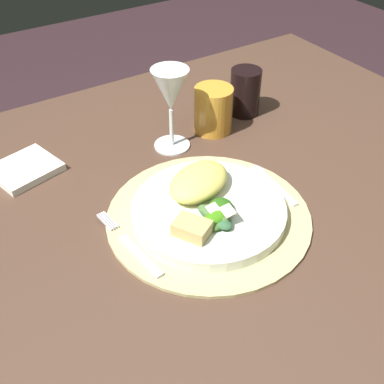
{
  "coord_description": "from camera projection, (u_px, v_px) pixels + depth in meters",
  "views": [
    {
      "loc": [
        -0.32,
        -0.5,
        1.29
      ],
      "look_at": [
        0.03,
        0.03,
        0.78
      ],
      "focal_mm": 45.37,
      "sensor_mm": 36.0,
      "label": 1
    }
  ],
  "objects": [
    {
      "name": "dining_table",
      "position": [
        188.0,
        268.0,
        0.88
      ],
      "size": [
        1.35,
        1.01,
        0.76
      ],
      "color": "#493225",
      "rests_on": "ground"
    },
    {
      "name": "placemat",
      "position": [
        209.0,
        216.0,
        0.79
      ],
      "size": [
        0.33,
        0.33,
        0.01
      ],
      "primitive_type": "cylinder",
      "color": "tan",
      "rests_on": "dining_table"
    },
    {
      "name": "dinner_plate",
      "position": [
        209.0,
        210.0,
        0.78
      ],
      "size": [
        0.25,
        0.25,
        0.02
      ],
      "primitive_type": "cylinder",
      "color": "silver",
      "rests_on": "placemat"
    },
    {
      "name": "pasta_serving",
      "position": [
        199.0,
        181.0,
        0.8
      ],
      "size": [
        0.14,
        0.12,
        0.04
      ],
      "primitive_type": "ellipsoid",
      "rotation": [
        0.0,
        0.0,
        3.53
      ],
      "color": "#DFCF5E",
      "rests_on": "dinner_plate"
    },
    {
      "name": "salad_greens",
      "position": [
        218.0,
        215.0,
        0.75
      ],
      "size": [
        0.08,
        0.08,
        0.03
      ],
      "color": "#2F5937",
      "rests_on": "dinner_plate"
    },
    {
      "name": "bread_piece",
      "position": [
        192.0,
        228.0,
        0.72
      ],
      "size": [
        0.06,
        0.07,
        0.02
      ],
      "primitive_type": "cube",
      "rotation": [
        0.0,
        0.0,
        2.09
      ],
      "color": "tan",
      "rests_on": "dinner_plate"
    },
    {
      "name": "fork",
      "position": [
        132.0,
        246.0,
        0.73
      ],
      "size": [
        0.03,
        0.17,
        0.0
      ],
      "color": "silver",
      "rests_on": "placemat"
    },
    {
      "name": "spoon",
      "position": [
        267.0,
        178.0,
        0.86
      ],
      "size": [
        0.02,
        0.13,
        0.01
      ],
      "color": "silver",
      "rests_on": "placemat"
    },
    {
      "name": "napkin",
      "position": [
        25.0,
        169.0,
        0.89
      ],
      "size": [
        0.13,
        0.12,
        0.01
      ],
      "primitive_type": "cube",
      "rotation": [
        0.0,
        0.0,
        0.25
      ],
      "color": "white",
      "rests_on": "dining_table"
    },
    {
      "name": "wine_glass",
      "position": [
        170.0,
        93.0,
        0.88
      ],
      "size": [
        0.07,
        0.07,
        0.16
      ],
      "color": "silver",
      "rests_on": "dining_table"
    },
    {
      "name": "amber_tumbler",
      "position": [
        213.0,
        110.0,
        0.97
      ],
      "size": [
        0.08,
        0.08,
        0.09
      ],
      "primitive_type": "cylinder",
      "color": "gold",
      "rests_on": "dining_table"
    },
    {
      "name": "dark_tumbler",
      "position": [
        245.0,
        92.0,
        1.03
      ],
      "size": [
        0.06,
        0.06,
        0.1
      ],
      "primitive_type": "cylinder",
      "color": "black",
      "rests_on": "dining_table"
    }
  ]
}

